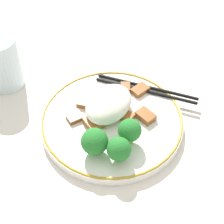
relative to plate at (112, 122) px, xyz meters
The scene contains 16 objects.
ground_plane 0.01m from the plate, ahead, with size 3.00×3.00×0.00m, color silver.
plate is the anchor object (origin of this frame).
rice_mound 0.03m from the plate, 51.16° to the left, with size 0.10×0.08×0.04m.
broccoli_back_left 0.09m from the plate, 169.36° to the right, with size 0.05×0.05×0.05m.
broccoli_back_center 0.10m from the plate, 140.86° to the right, with size 0.04×0.04×0.05m.
broccoli_back_right 0.07m from the plate, 117.96° to the right, with size 0.04×0.04×0.05m.
meat_near_front 0.05m from the plate, 34.23° to the left, with size 0.03×0.04×0.01m.
meat_near_left 0.07m from the plate, 84.53° to the left, with size 0.03×0.03×0.01m.
meat_near_right 0.08m from the plate, 13.43° to the left, with size 0.03×0.03×0.01m.
meat_near_back 0.06m from the plate, 55.46° to the right, with size 0.03×0.04×0.01m.
meat_on_rice_edge 0.04m from the plate, 144.71° to the left, with size 0.04×0.04×0.01m.
meat_mid_left 0.03m from the plate, 46.56° to the right, with size 0.02×0.04×0.01m.
meat_mid_right 0.09m from the plate, ahead, with size 0.04×0.03×0.01m.
meat_far_scatter 0.07m from the plate, 120.86° to the left, with size 0.04×0.03×0.01m.
chopsticks 0.10m from the plate, ahead, with size 0.06×0.20×0.01m.
drinking_glass 0.25m from the plate, 94.06° to the left, with size 0.07×0.07×0.11m.
Camera 1 is at (-0.38, -0.24, 0.54)m, focal length 60.00 mm.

